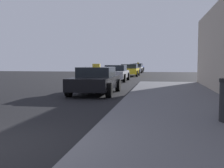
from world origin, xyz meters
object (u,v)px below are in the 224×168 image
Objects in this scene: car_yellow at (129,70)px; car_white at (136,68)px; car_black at (96,80)px; car_blue at (138,67)px; car_silver at (116,73)px.

car_yellow is 1.04× the size of car_white.
car_yellow is (-0.26, 17.59, 0.00)m from car_black.
car_white is 0.99× the size of car_blue.
car_silver is at bearing 88.73° from car_yellow.
car_silver is 18.29m from car_white.
car_blue is (-0.44, 17.91, -0.00)m from car_yellow.
car_silver is 0.95× the size of car_yellow.
car_blue reaches higher than car_yellow.
car_black is 0.95× the size of car_yellow.
car_silver is 0.98× the size of car_white.
car_black reaches higher than car_white.
car_silver is at bearing 89.76° from car_white.
car_blue is (-0.70, 35.50, -0.00)m from car_black.
car_white is at bearing -89.37° from car_yellow.
car_black reaches higher than car_silver.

